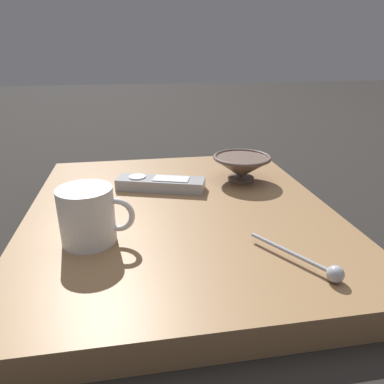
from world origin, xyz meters
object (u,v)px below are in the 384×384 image
(cereal_bowl, at_px, (242,166))
(teaspoon, at_px, (321,267))
(coffee_mug, at_px, (88,216))
(tv_remote_near, at_px, (161,184))

(cereal_bowl, relative_size, teaspoon, 0.99)
(coffee_mug, xyz_separation_m, teaspoon, (-0.32, 0.15, -0.03))
(cereal_bowl, distance_m, tv_remote_near, 0.19)
(cereal_bowl, height_order, teaspoon, cereal_bowl)
(teaspoon, xyz_separation_m, tv_remote_near, (0.19, -0.35, 0.00))
(tv_remote_near, bearing_deg, coffee_mug, 58.04)
(cereal_bowl, bearing_deg, coffee_mug, 36.16)
(cereal_bowl, distance_m, teaspoon, 0.38)
(tv_remote_near, bearing_deg, teaspoon, 117.92)
(cereal_bowl, bearing_deg, tv_remote_near, 7.53)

